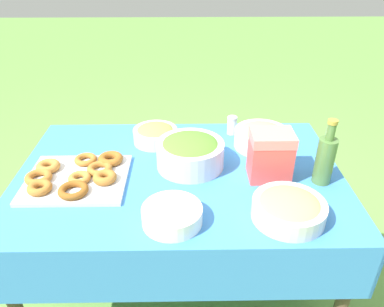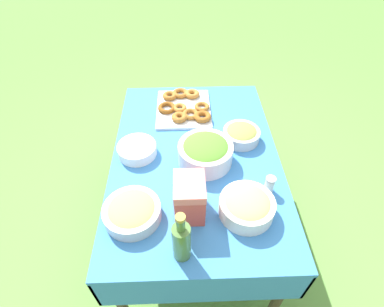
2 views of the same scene
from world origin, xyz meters
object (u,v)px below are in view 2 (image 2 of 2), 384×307
at_px(bread_bowl, 132,211).
at_px(cooler_box, 190,198).
at_px(donut_platter, 184,107).
at_px(plate_stack, 137,150).
at_px(salad_bowl, 205,152).
at_px(olive_bowl, 241,134).
at_px(pasta_bowl, 247,206).
at_px(olive_oil_bottle, 182,241).

bearing_deg(bread_bowl, cooler_box, -85.39).
height_order(donut_platter, plate_stack, plate_stack).
distance_m(plate_stack, cooler_box, 0.47).
xyz_separation_m(salad_bowl, olive_bowl, (0.16, -0.21, -0.03)).
height_order(salad_bowl, pasta_bowl, salad_bowl).
bearing_deg(pasta_bowl, salad_bowl, 26.23).
distance_m(pasta_bowl, cooler_box, 0.26).
xyz_separation_m(plate_stack, olive_oil_bottle, (-0.58, -0.23, 0.08)).
bearing_deg(olive_bowl, plate_stack, 99.42).
bearing_deg(cooler_box, olive_oil_bottle, 169.85).
relative_size(olive_oil_bottle, olive_bowl, 1.31).
bearing_deg(olive_oil_bottle, plate_stack, 21.82).
height_order(salad_bowl, olive_bowl, salad_bowl).
height_order(olive_oil_bottle, cooler_box, olive_oil_bottle).
xyz_separation_m(olive_oil_bottle, bread_bowl, (0.18, 0.22, -0.06)).
bearing_deg(donut_platter, olive_oil_bottle, 178.57).
relative_size(donut_platter, olive_bowl, 2.01).
distance_m(olive_oil_bottle, cooler_box, 0.21).
height_order(salad_bowl, olive_oil_bottle, olive_oil_bottle).
bearing_deg(donut_platter, pasta_bowl, -161.32).
xyz_separation_m(donut_platter, cooler_box, (-0.77, -0.01, 0.08)).
bearing_deg(bread_bowl, olive_oil_bottle, -130.32).
height_order(olive_oil_bottle, olive_bowl, olive_oil_bottle).
relative_size(plate_stack, olive_oil_bottle, 0.77).
height_order(donut_platter, olive_bowl, olive_bowl).
bearing_deg(olive_oil_bottle, salad_bowl, -13.76).
relative_size(salad_bowl, plate_stack, 1.37).
relative_size(donut_platter, cooler_box, 2.07).
xyz_separation_m(salad_bowl, olive_oil_bottle, (-0.52, 0.13, 0.04)).
bearing_deg(plate_stack, olive_oil_bottle, -158.18).
bearing_deg(salad_bowl, bread_bowl, 134.24).
relative_size(pasta_bowl, cooler_box, 1.23).
relative_size(bread_bowl, olive_bowl, 1.23).
relative_size(bread_bowl, cooler_box, 1.27).
height_order(plate_stack, cooler_box, cooler_box).
bearing_deg(bread_bowl, donut_platter, -16.99).
xyz_separation_m(plate_stack, olive_bowl, (0.10, -0.57, 0.01)).
distance_m(donut_platter, olive_oil_bottle, 0.98).
xyz_separation_m(pasta_bowl, cooler_box, (0.01, 0.25, 0.05)).
distance_m(donut_platter, plate_stack, 0.47).
xyz_separation_m(plate_stack, bread_bowl, (-0.40, -0.02, 0.01)).
bearing_deg(pasta_bowl, cooler_box, 86.66).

